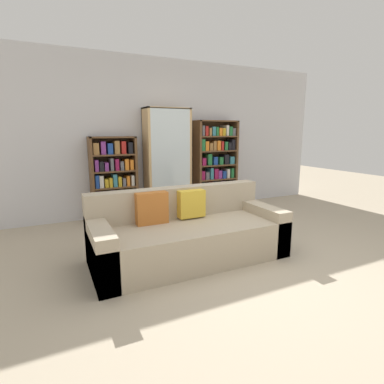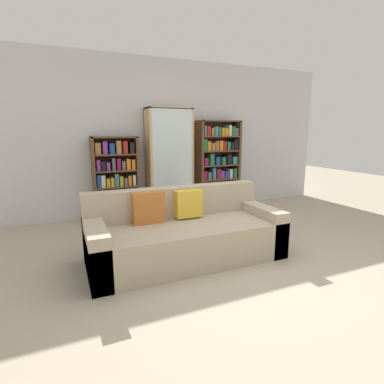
% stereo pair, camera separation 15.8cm
% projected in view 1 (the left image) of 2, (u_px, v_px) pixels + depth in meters
% --- Properties ---
extents(ground_plane, '(16.00, 16.00, 0.00)m').
position_uv_depth(ground_plane, '(260.00, 268.00, 3.23)').
color(ground_plane, tan).
extents(wall_back, '(6.58, 0.06, 2.70)m').
position_uv_depth(wall_back, '(166.00, 137.00, 5.41)').
color(wall_back, silver).
rests_on(wall_back, ground).
extents(couch, '(2.19, 0.91, 0.79)m').
position_uv_depth(couch, '(188.00, 235.00, 3.46)').
color(couch, tan).
rests_on(couch, ground).
extents(bookshelf_left, '(0.74, 0.32, 1.37)m').
position_uv_depth(bookshelf_left, '(114.00, 180.00, 4.94)').
color(bookshelf_left, brown).
rests_on(bookshelf_left, ground).
extents(display_cabinet, '(0.78, 0.36, 1.85)m').
position_uv_depth(display_cabinet, '(167.00, 162.00, 5.27)').
color(display_cabinet, tan).
rests_on(display_cabinet, ground).
extents(bookshelf_right, '(0.83, 0.32, 1.65)m').
position_uv_depth(bookshelf_right, '(215.00, 166.00, 5.73)').
color(bookshelf_right, brown).
rests_on(bookshelf_right, ground).
extents(wine_bottle, '(0.07, 0.07, 0.37)m').
position_uv_depth(wine_bottle, '(232.00, 215.00, 4.75)').
color(wine_bottle, '#143819').
rests_on(wine_bottle, ground).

